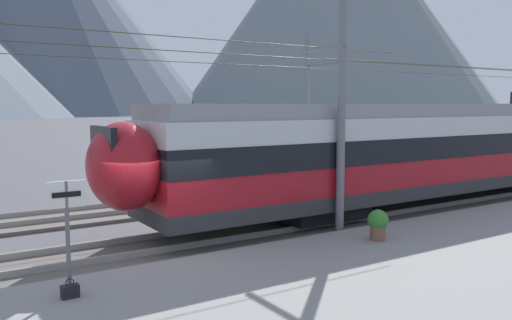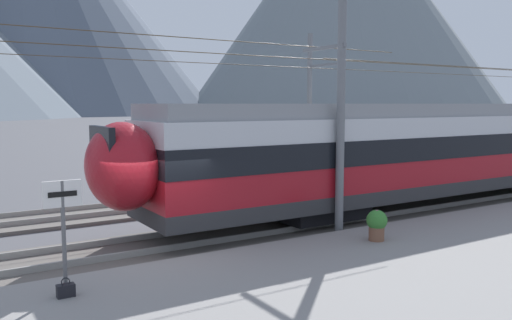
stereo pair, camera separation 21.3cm
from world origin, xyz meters
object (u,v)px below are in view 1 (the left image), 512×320
(train_near_platform, at_px, (481,144))
(platform_sign, at_px, (67,211))
(potted_plant_platform_edge, at_px, (378,223))
(train_far_track, at_px, (471,133))
(catenary_mast_far_side, at_px, (309,105))
(handbag_near_sign, at_px, (70,291))
(catenary_mast_mid, at_px, (339,87))

(train_near_platform, relative_size, platform_sign, 14.54)
(potted_plant_platform_edge, bearing_deg, train_far_track, 28.05)
(catenary_mast_far_side, relative_size, handbag_near_sign, 114.39)
(train_far_track, relative_size, catenary_mast_far_side, 0.67)
(catenary_mast_mid, height_order, handbag_near_sign, catenary_mast_mid)
(train_far_track, height_order, catenary_mast_far_side, catenary_mast_far_side)
(train_near_platform, bearing_deg, catenary_mast_mid, -170.58)
(train_near_platform, height_order, catenary_mast_far_side, catenary_mast_far_side)
(train_far_track, bearing_deg, handbag_near_sign, -160.62)
(train_near_platform, height_order, platform_sign, train_near_platform)
(platform_sign, height_order, handbag_near_sign, platform_sign)
(platform_sign, height_order, potted_plant_platform_edge, platform_sign)
(potted_plant_platform_edge, bearing_deg, platform_sign, 177.12)
(catenary_mast_far_side, relative_size, potted_plant_platform_edge, 52.10)
(train_near_platform, height_order, handbag_near_sign, train_near_platform)
(catenary_mast_mid, bearing_deg, catenary_mast_far_side, 56.11)
(catenary_mast_mid, bearing_deg, train_near_platform, 9.42)
(train_near_platform, height_order, catenary_mast_mid, catenary_mast_mid)
(catenary_mast_mid, xyz_separation_m, catenary_mast_far_side, (5.75, 8.56, -0.52))
(train_near_platform, distance_m, catenary_mast_mid, 9.28)
(platform_sign, bearing_deg, catenary_mast_far_side, 36.04)
(train_near_platform, bearing_deg, potted_plant_platform_edge, -160.39)
(catenary_mast_mid, distance_m, platform_sign, 8.37)
(catenary_mast_far_side, bearing_deg, train_near_platform, -65.90)
(platform_sign, relative_size, potted_plant_platform_edge, 2.64)
(platform_sign, bearing_deg, catenary_mast_mid, 9.80)
(platform_sign, distance_m, handbag_near_sign, 1.47)
(handbag_near_sign, distance_m, potted_plant_platform_edge, 7.81)
(platform_sign, xyz_separation_m, potted_plant_platform_edge, (7.74, -0.39, -1.10))
(train_far_track, distance_m, potted_plant_platform_edge, 17.90)
(catenary_mast_mid, relative_size, catenary_mast_far_side, 1.00)
(catenary_mast_far_side, bearing_deg, train_far_track, -11.07)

